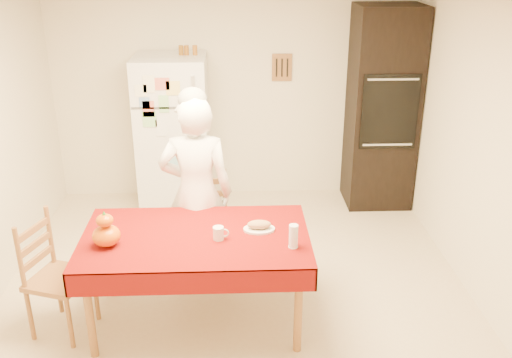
{
  "coord_description": "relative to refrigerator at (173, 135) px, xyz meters",
  "views": [
    {
      "loc": [
        0.0,
        -4.04,
        2.79
      ],
      "look_at": [
        0.18,
        0.2,
        1.02
      ],
      "focal_mm": 40.0,
      "sensor_mm": 36.0,
      "label": 1
    }
  ],
  "objects": [
    {
      "name": "floor",
      "position": [
        0.65,
        -1.88,
        -0.85
      ],
      "size": [
        4.5,
        4.5,
        0.0
      ],
      "primitive_type": "plane",
      "color": "#CCB593",
      "rests_on": "ground"
    },
    {
      "name": "room_shell",
      "position": [
        0.65,
        -1.88,
        0.77
      ],
      "size": [
        4.02,
        4.52,
        2.51
      ],
      "color": "beige",
      "rests_on": "ground"
    },
    {
      "name": "refrigerator",
      "position": [
        0.0,
        0.0,
        0.0
      ],
      "size": [
        0.75,
        0.74,
        1.7
      ],
      "color": "white",
      "rests_on": "floor"
    },
    {
      "name": "oven_cabinet",
      "position": [
        2.28,
        0.05,
        0.25
      ],
      "size": [
        0.7,
        0.62,
        2.2
      ],
      "color": "black",
      "rests_on": "floor"
    },
    {
      "name": "dining_table",
      "position": [
        0.35,
        -2.15,
        -0.16
      ],
      "size": [
        1.7,
        1.0,
        0.76
      ],
      "color": "brown",
      "rests_on": "floor"
    },
    {
      "name": "chair_far",
      "position": [
        0.39,
        -1.41,
        -0.34
      ],
      "size": [
        0.45,
        0.43,
        0.95
      ],
      "rotation": [
        0.0,
        0.0,
        0.07
      ],
      "color": "brown",
      "rests_on": "floor"
    },
    {
      "name": "chair_left",
      "position": [
        -0.73,
        -2.19,
        -0.34
      ],
      "size": [
        0.51,
        0.53,
        0.95
      ],
      "rotation": [
        0.0,
        0.0,
        1.24
      ],
      "color": "brown",
      "rests_on": "floor"
    },
    {
      "name": "seated_woman",
      "position": [
        0.33,
        -1.56,
        -0.01
      ],
      "size": [
        0.63,
        0.43,
        1.69
      ],
      "primitive_type": "imported",
      "rotation": [
        0.0,
        0.0,
        3.1
      ],
      "color": "white",
      "rests_on": "floor"
    },
    {
      "name": "coffee_mug",
      "position": [
        0.53,
        -2.21,
        -0.04
      ],
      "size": [
        0.08,
        0.08,
        0.1
      ],
      "primitive_type": "cylinder",
      "color": "silver",
      "rests_on": "dining_table"
    },
    {
      "name": "pumpkin_lower",
      "position": [
        -0.27,
        -2.26,
        -0.01
      ],
      "size": [
        0.2,
        0.2,
        0.15
      ],
      "primitive_type": "ellipsoid",
      "color": "#D34E04",
      "rests_on": "dining_table"
    },
    {
      "name": "pumpkin_upper",
      "position": [
        -0.27,
        -2.26,
        0.11
      ],
      "size": [
        0.12,
        0.12,
        0.09
      ],
      "primitive_type": "ellipsoid",
      "color": "#CB4F04",
      "rests_on": "pumpkin_lower"
    },
    {
      "name": "wine_glass",
      "position": [
        1.07,
        -2.35,
        -0.0
      ],
      "size": [
        0.07,
        0.07,
        0.18
      ],
      "primitive_type": "cylinder",
      "color": "white",
      "rests_on": "dining_table"
    },
    {
      "name": "bread_plate",
      "position": [
        0.83,
        -2.08,
        -0.08
      ],
      "size": [
        0.24,
        0.24,
        0.02
      ],
      "primitive_type": "cylinder",
      "color": "white",
      "rests_on": "dining_table"
    },
    {
      "name": "bread_loaf",
      "position": [
        0.83,
        -2.08,
        -0.04
      ],
      "size": [
        0.18,
        0.1,
        0.06
      ],
      "primitive_type": "ellipsoid",
      "color": "#AB7F54",
      "rests_on": "bread_plate"
    },
    {
      "name": "spice_jar_left",
      "position": [
        0.12,
        0.05,
        0.9
      ],
      "size": [
        0.05,
        0.05,
        0.1
      ],
      "primitive_type": "cylinder",
      "color": "brown",
      "rests_on": "refrigerator"
    },
    {
      "name": "spice_jar_mid",
      "position": [
        0.18,
        0.05,
        0.9
      ],
      "size": [
        0.05,
        0.05,
        0.1
      ],
      "primitive_type": "cylinder",
      "color": "brown",
      "rests_on": "refrigerator"
    },
    {
      "name": "spice_jar_right",
      "position": [
        0.27,
        0.05,
        0.9
      ],
      "size": [
        0.05,
        0.05,
        0.1
      ],
      "primitive_type": "cylinder",
      "color": "#995A1B",
      "rests_on": "refrigerator"
    }
  ]
}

